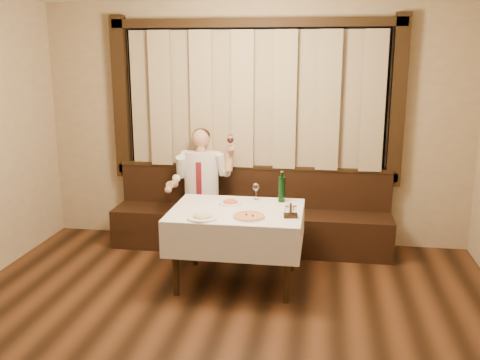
% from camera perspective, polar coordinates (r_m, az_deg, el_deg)
% --- Properties ---
extents(room, '(5.01, 6.01, 2.81)m').
position_cam_1_polar(room, '(4.29, -1.94, 3.60)').
color(room, black).
rests_on(room, ground).
extents(banquette, '(3.20, 0.61, 0.94)m').
position_cam_1_polar(banquette, '(6.26, 1.18, -4.39)').
color(banquette, black).
rests_on(banquette, ground).
extents(dining_table, '(1.27, 0.97, 0.76)m').
position_cam_1_polar(dining_table, '(5.20, -0.34, -4.26)').
color(dining_table, black).
rests_on(dining_table, ground).
extents(pizza, '(0.30, 0.30, 0.03)m').
position_cam_1_polar(pizza, '(4.90, 0.97, -3.90)').
color(pizza, white).
rests_on(pizza, dining_table).
extents(pasta_red, '(0.23, 0.23, 0.08)m').
position_cam_1_polar(pasta_red, '(5.34, -1.04, -2.21)').
color(pasta_red, white).
rests_on(pasta_red, dining_table).
extents(pasta_cream, '(0.28, 0.28, 0.10)m').
position_cam_1_polar(pasta_cream, '(4.88, -4.03, -3.69)').
color(pasta_cream, white).
rests_on(pasta_cream, dining_table).
extents(green_bottle, '(0.07, 0.07, 0.32)m').
position_cam_1_polar(green_bottle, '(5.40, 4.46, -0.95)').
color(green_bottle, '#0D3D15').
rests_on(green_bottle, dining_table).
extents(table_wine_glass, '(0.07, 0.07, 0.17)m').
position_cam_1_polar(table_wine_glass, '(5.46, 1.69, -0.82)').
color(table_wine_glass, white).
rests_on(table_wine_glass, dining_table).
extents(cruet_caddy, '(0.13, 0.09, 0.13)m').
position_cam_1_polar(cruet_caddy, '(4.92, 5.42, -3.49)').
color(cruet_caddy, black).
rests_on(cruet_caddy, dining_table).
extents(seated_man, '(0.75, 0.56, 1.39)m').
position_cam_1_polar(seated_man, '(6.15, -4.24, 0.05)').
color(seated_man, black).
rests_on(seated_man, ground).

